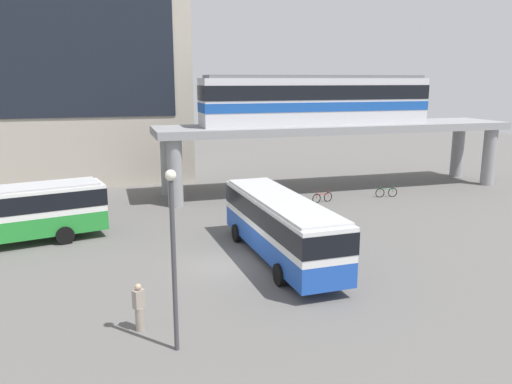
{
  "coord_description": "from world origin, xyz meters",
  "views": [
    {
      "loc": [
        -5.24,
        -23.17,
        8.93
      ],
      "look_at": [
        3.48,
        5.96,
        2.2
      ],
      "focal_mm": 35.8,
      "sensor_mm": 36.0,
      "label": 1
    }
  ],
  "objects_px": {
    "station_building": "(1,56)",
    "bicycle_black": "(295,207)",
    "train": "(316,99)",
    "bicycle_green": "(386,192)",
    "pedestrian_by_bike_rack": "(260,202)",
    "bus_main": "(280,222)",
    "pedestrian_walking_across": "(139,308)",
    "bicycle_red": "(322,197)"
  },
  "relations": [
    {
      "from": "bus_main",
      "to": "bicycle_green",
      "type": "relative_size",
      "value": 6.23
    },
    {
      "from": "station_building",
      "to": "bicycle_green",
      "type": "distance_m",
      "value": 35.11
    },
    {
      "from": "station_building",
      "to": "pedestrian_walking_across",
      "type": "bearing_deg",
      "value": -74.83
    },
    {
      "from": "train",
      "to": "bicycle_black",
      "type": "height_order",
      "value": "train"
    },
    {
      "from": "pedestrian_by_bike_rack",
      "to": "bicycle_green",
      "type": "bearing_deg",
      "value": 10.11
    },
    {
      "from": "pedestrian_by_bike_rack",
      "to": "bicycle_red",
      "type": "bearing_deg",
      "value": 18.1
    },
    {
      "from": "bicycle_red",
      "to": "pedestrian_by_bike_rack",
      "type": "relative_size",
      "value": 1.05
    },
    {
      "from": "pedestrian_by_bike_rack",
      "to": "pedestrian_walking_across",
      "type": "bearing_deg",
      "value": -121.83
    },
    {
      "from": "station_building",
      "to": "pedestrian_walking_across",
      "type": "relative_size",
      "value": 17.52
    },
    {
      "from": "bicycle_black",
      "to": "bicycle_red",
      "type": "height_order",
      "value": "same"
    },
    {
      "from": "bicycle_green",
      "to": "train",
      "type": "bearing_deg",
      "value": 139.76
    },
    {
      "from": "bicycle_green",
      "to": "bicycle_red",
      "type": "xyz_separation_m",
      "value": [
        -5.47,
        -0.17,
        0.0
      ]
    },
    {
      "from": "station_building",
      "to": "pedestrian_by_bike_rack",
      "type": "xyz_separation_m",
      "value": [
        18.08,
        -18.76,
        -10.16
      ]
    },
    {
      "from": "bus_main",
      "to": "pedestrian_by_bike_rack",
      "type": "height_order",
      "value": "bus_main"
    },
    {
      "from": "station_building",
      "to": "bicycle_black",
      "type": "height_order",
      "value": "station_building"
    },
    {
      "from": "train",
      "to": "bicycle_black",
      "type": "distance_m",
      "value": 10.14
    },
    {
      "from": "train",
      "to": "pedestrian_by_bike_rack",
      "type": "distance_m",
      "value": 10.82
    },
    {
      "from": "bicycle_green",
      "to": "pedestrian_walking_across",
      "type": "distance_m",
      "value": 25.86
    },
    {
      "from": "station_building",
      "to": "pedestrian_by_bike_rack",
      "type": "relative_size",
      "value": 18.85
    },
    {
      "from": "bicycle_black",
      "to": "bicycle_green",
      "type": "height_order",
      "value": "same"
    },
    {
      "from": "bus_main",
      "to": "bicycle_black",
      "type": "height_order",
      "value": "bus_main"
    },
    {
      "from": "station_building",
      "to": "bicycle_green",
      "type": "bearing_deg",
      "value": -30.17
    },
    {
      "from": "bicycle_green",
      "to": "bicycle_black",
      "type": "bearing_deg",
      "value": -164.42
    },
    {
      "from": "train",
      "to": "station_building",
      "type": "bearing_deg",
      "value": 151.93
    },
    {
      "from": "bicycle_red",
      "to": "pedestrian_walking_across",
      "type": "distance_m",
      "value": 21.8
    },
    {
      "from": "station_building",
      "to": "bicycle_black",
      "type": "xyz_separation_m",
      "value": [
        20.49,
        -19.18,
        -10.58
      ]
    },
    {
      "from": "train",
      "to": "bicycle_green",
      "type": "height_order",
      "value": "train"
    },
    {
      "from": "bus_main",
      "to": "pedestrian_walking_across",
      "type": "xyz_separation_m",
      "value": [
        -7.35,
        -5.59,
        -1.14
      ]
    },
    {
      "from": "station_building",
      "to": "train",
      "type": "bearing_deg",
      "value": -28.07
    },
    {
      "from": "station_building",
      "to": "pedestrian_walking_across",
      "type": "xyz_separation_m",
      "value": [
        9.04,
        -33.33,
        -10.09
      ]
    },
    {
      "from": "bicycle_black",
      "to": "pedestrian_by_bike_rack",
      "type": "distance_m",
      "value": 2.48
    },
    {
      "from": "bicycle_green",
      "to": "bicycle_red",
      "type": "distance_m",
      "value": 5.47
    },
    {
      "from": "pedestrian_walking_across",
      "to": "train",
      "type": "bearing_deg",
      "value": 52.67
    },
    {
      "from": "station_building",
      "to": "train",
      "type": "relative_size",
      "value": 1.7
    },
    {
      "from": "bicycle_red",
      "to": "pedestrian_by_bike_rack",
      "type": "bearing_deg",
      "value": -161.9
    },
    {
      "from": "train",
      "to": "bicycle_black",
      "type": "xyz_separation_m",
      "value": [
        -4.0,
        -6.12,
        -7.02
      ]
    },
    {
      "from": "bicycle_green",
      "to": "pedestrian_by_bike_rack",
      "type": "bearing_deg",
      "value": -169.89
    },
    {
      "from": "pedestrian_by_bike_rack",
      "to": "pedestrian_walking_across",
      "type": "height_order",
      "value": "pedestrian_walking_across"
    },
    {
      "from": "bus_main",
      "to": "pedestrian_walking_across",
      "type": "bearing_deg",
      "value": -142.75
    },
    {
      "from": "station_building",
      "to": "train",
      "type": "distance_m",
      "value": 27.99
    },
    {
      "from": "bicycle_red",
      "to": "pedestrian_walking_across",
      "type": "relative_size",
      "value": 0.98
    },
    {
      "from": "train",
      "to": "bicycle_green",
      "type": "bearing_deg",
      "value": -40.24
    }
  ]
}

